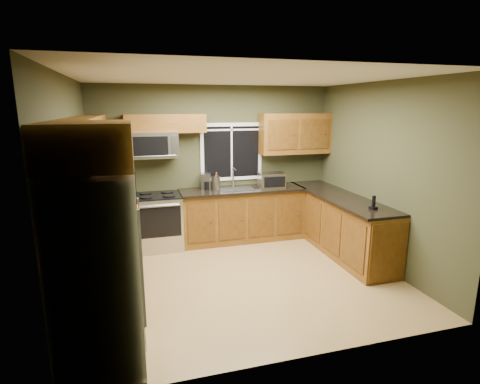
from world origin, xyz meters
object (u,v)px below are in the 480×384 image
range (158,221)px  cordless_phone (373,205)px  soap_bottle_c (206,184)px  coffee_maker (206,182)px  microwave (154,145)px  refrigerator (99,271)px  toaster_oven (271,180)px  paper_towel_roll (272,180)px  kettle (216,182)px  soap_bottle_a (217,180)px

range → cordless_phone: size_ratio=4.82×
soap_bottle_c → coffee_maker: bearing=-97.5°
range → microwave: microwave is taller
refrigerator → toaster_oven: bearing=45.3°
refrigerator → paper_towel_roll: (2.69, 2.72, 0.17)m
microwave → coffee_maker: microwave is taller
kettle → soap_bottle_c: bearing=135.5°
microwave → soap_bottle_c: bearing=4.1°
microwave → toaster_oven: (1.97, -0.22, -0.65)m
coffee_maker → kettle: kettle is taller
paper_towel_roll → refrigerator: bearing=-134.7°
microwave → toaster_oven: microwave is taller
soap_bottle_a → microwave: bearing=-175.0°
soap_bottle_c → cordless_phone: cordless_phone is taller
range → cordless_phone: cordless_phone is taller
range → soap_bottle_c: soap_bottle_c is taller
coffee_maker → range: bearing=-169.7°
paper_towel_roll → cordless_phone: paper_towel_roll is taller
paper_towel_roll → soap_bottle_a: (-0.95, 0.27, 0.00)m
cordless_phone → range: bearing=147.9°
refrigerator → microwave: (0.69, 2.91, 0.83)m
range → soap_bottle_a: soap_bottle_a is taller
paper_towel_roll → soap_bottle_c: 1.17m
kettle → cordless_phone: kettle is taller
soap_bottle_a → soap_bottle_c: 0.21m
range → soap_bottle_a: (1.05, 0.23, 0.60)m
kettle → soap_bottle_c: kettle is taller
refrigerator → paper_towel_roll: refrigerator is taller
kettle → cordless_phone: (1.84, -1.84, -0.07)m
microwave → paper_towel_roll: (2.00, -0.18, -0.66)m
paper_towel_roll → soap_bottle_a: paper_towel_roll is taller
microwave → cordless_phone: (2.84, -1.92, -0.73)m
toaster_oven → soap_bottle_c: 1.15m
cordless_phone → refrigerator: bearing=-164.4°
refrigerator → coffee_maker: bearing=62.3°
kettle → paper_towel_roll: paper_towel_roll is taller
microwave → soap_bottle_c: 1.12m
refrigerator → toaster_oven: 3.78m
soap_bottle_a → cordless_phone: (1.79, -2.01, -0.07)m
range → coffee_maker: bearing=10.3°
microwave → paper_towel_roll: bearing=-5.2°
toaster_oven → soap_bottle_a: bearing=161.1°
toaster_oven → coffee_maker: same height
toaster_oven → cordless_phone: (0.88, -1.70, -0.08)m
kettle → soap_bottle_a: kettle is taller
range → soap_bottle_c: (0.85, 0.20, 0.55)m
refrigerator → cordless_phone: 3.67m
microwave → cordless_phone: 3.51m
range → coffee_maker: size_ratio=3.43×
toaster_oven → paper_towel_roll: 0.05m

